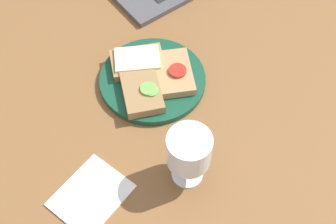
{
  "coord_description": "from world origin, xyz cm",
  "views": [
    {
      "loc": [
        46.26,
        -35.15,
        84.18
      ],
      "look_at": [
        5.08,
        -4.14,
        8.0
      ],
      "focal_mm": 50.0,
      "sensor_mm": 36.0,
      "label": 1
    }
  ],
  "objects_px": {
    "plate": "(151,81)",
    "wine_glass": "(189,151)",
    "sandwich_with_tomato": "(173,73)",
    "sandwich_with_cheese": "(137,61)",
    "napkin": "(91,195)",
    "sandwich_with_cucumber": "(142,92)"
  },
  "relations": [
    {
      "from": "wine_glass",
      "to": "napkin",
      "type": "height_order",
      "value": "wine_glass"
    },
    {
      "from": "sandwich_with_tomato",
      "to": "wine_glass",
      "type": "xyz_separation_m",
      "value": [
        0.2,
        -0.12,
        0.07
      ]
    },
    {
      "from": "plate",
      "to": "napkin",
      "type": "bearing_deg",
      "value": -58.86
    },
    {
      "from": "sandwich_with_cheese",
      "to": "napkin",
      "type": "xyz_separation_m",
      "value": [
        0.2,
        -0.24,
        -0.03
      ]
    },
    {
      "from": "plate",
      "to": "sandwich_with_tomato",
      "type": "bearing_deg",
      "value": 61.0
    },
    {
      "from": "plate",
      "to": "wine_glass",
      "type": "height_order",
      "value": "wine_glass"
    },
    {
      "from": "sandwich_with_cucumber",
      "to": "sandwich_with_tomato",
      "type": "relative_size",
      "value": 0.94
    },
    {
      "from": "napkin",
      "to": "plate",
      "type": "bearing_deg",
      "value": 121.14
    },
    {
      "from": "sandwich_with_cheese",
      "to": "wine_glass",
      "type": "relative_size",
      "value": 1.06
    },
    {
      "from": "wine_glass",
      "to": "napkin",
      "type": "xyz_separation_m",
      "value": [
        -0.07,
        -0.17,
        -0.09
      ]
    },
    {
      "from": "sandwich_with_tomato",
      "to": "wine_glass",
      "type": "relative_size",
      "value": 1.1
    },
    {
      "from": "sandwich_with_tomato",
      "to": "napkin",
      "type": "xyz_separation_m",
      "value": [
        0.12,
        -0.29,
        -0.02
      ]
    },
    {
      "from": "sandwich_with_tomato",
      "to": "sandwich_with_cheese",
      "type": "bearing_deg",
      "value": -148.69
    },
    {
      "from": "plate",
      "to": "sandwich_with_tomato",
      "type": "height_order",
      "value": "sandwich_with_tomato"
    },
    {
      "from": "plate",
      "to": "sandwich_with_cheese",
      "type": "height_order",
      "value": "sandwich_with_cheese"
    },
    {
      "from": "sandwich_with_cheese",
      "to": "napkin",
      "type": "distance_m",
      "value": 0.32
    },
    {
      "from": "sandwich_with_cheese",
      "to": "wine_glass",
      "type": "bearing_deg",
      "value": -15.29
    },
    {
      "from": "sandwich_with_tomato",
      "to": "wine_glass",
      "type": "bearing_deg",
      "value": -30.74
    },
    {
      "from": "sandwich_with_cucumber",
      "to": "wine_glass",
      "type": "height_order",
      "value": "wine_glass"
    },
    {
      "from": "plate",
      "to": "sandwich_with_cucumber",
      "type": "distance_m",
      "value": 0.05
    },
    {
      "from": "plate",
      "to": "napkin",
      "type": "height_order",
      "value": "plate"
    },
    {
      "from": "sandwich_with_tomato",
      "to": "wine_glass",
      "type": "distance_m",
      "value": 0.24
    }
  ]
}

